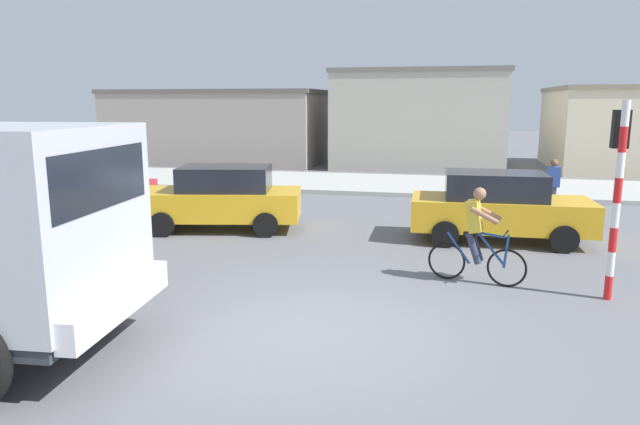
{
  "coord_description": "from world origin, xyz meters",
  "views": [
    {
      "loc": [
        1.73,
        -7.44,
        3.17
      ],
      "look_at": [
        -0.54,
        2.5,
        1.2
      ],
      "focal_mm": 32.18,
      "sensor_mm": 36.0,
      "label": 1
    }
  ],
  "objects_px": {
    "cyclist": "(477,236)",
    "traffic_light_pole": "(618,173)",
    "car_red_near": "(499,206)",
    "pedestrian_near_kerb": "(553,187)",
    "car_white_mid": "(221,197)",
    "car_far_side": "(78,190)"
  },
  "relations": [
    {
      "from": "cyclist",
      "to": "traffic_light_pole",
      "type": "height_order",
      "value": "traffic_light_pole"
    },
    {
      "from": "traffic_light_pole",
      "to": "pedestrian_near_kerb",
      "type": "height_order",
      "value": "traffic_light_pole"
    },
    {
      "from": "traffic_light_pole",
      "to": "car_red_near",
      "type": "xyz_separation_m",
      "value": [
        -1.47,
        3.69,
        -1.25
      ]
    },
    {
      "from": "cyclist",
      "to": "pedestrian_near_kerb",
      "type": "bearing_deg",
      "value": 70.95
    },
    {
      "from": "car_far_side",
      "to": "pedestrian_near_kerb",
      "type": "relative_size",
      "value": 2.66
    },
    {
      "from": "car_white_mid",
      "to": "pedestrian_near_kerb",
      "type": "bearing_deg",
      "value": 22.92
    },
    {
      "from": "car_white_mid",
      "to": "pedestrian_near_kerb",
      "type": "relative_size",
      "value": 2.63
    },
    {
      "from": "car_far_side",
      "to": "pedestrian_near_kerb",
      "type": "xyz_separation_m",
      "value": [
        12.69,
        3.21,
        0.03
      ]
    },
    {
      "from": "car_red_near",
      "to": "car_far_side",
      "type": "height_order",
      "value": "same"
    },
    {
      "from": "cyclist",
      "to": "car_white_mid",
      "type": "bearing_deg",
      "value": 152.98
    },
    {
      "from": "cyclist",
      "to": "car_red_near",
      "type": "relative_size",
      "value": 0.42
    },
    {
      "from": "cyclist",
      "to": "traffic_light_pole",
      "type": "xyz_separation_m",
      "value": [
        2.09,
        -0.33,
        1.2
      ]
    },
    {
      "from": "traffic_light_pole",
      "to": "car_far_side",
      "type": "xyz_separation_m",
      "value": [
        -12.48,
        3.76,
        -1.25
      ]
    },
    {
      "from": "traffic_light_pole",
      "to": "car_white_mid",
      "type": "xyz_separation_m",
      "value": [
        -8.17,
        3.43,
        -1.25
      ]
    },
    {
      "from": "cyclist",
      "to": "traffic_light_pole",
      "type": "relative_size",
      "value": 0.54
    },
    {
      "from": "car_red_near",
      "to": "pedestrian_near_kerb",
      "type": "relative_size",
      "value": 2.5
    },
    {
      "from": "car_far_side",
      "to": "car_red_near",
      "type": "bearing_deg",
      "value": -0.38
    },
    {
      "from": "cyclist",
      "to": "car_far_side",
      "type": "height_order",
      "value": "cyclist"
    },
    {
      "from": "traffic_light_pole",
      "to": "car_white_mid",
      "type": "height_order",
      "value": "traffic_light_pole"
    },
    {
      "from": "car_red_near",
      "to": "car_white_mid",
      "type": "xyz_separation_m",
      "value": [
        -6.69,
        -0.25,
        0.0
      ]
    },
    {
      "from": "car_red_near",
      "to": "pedestrian_near_kerb",
      "type": "bearing_deg",
      "value": 62.97
    },
    {
      "from": "traffic_light_pole",
      "to": "car_far_side",
      "type": "bearing_deg",
      "value": 163.23
    }
  ]
}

